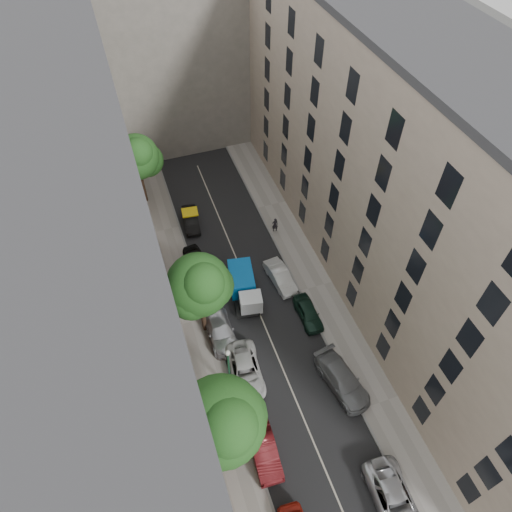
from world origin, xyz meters
name	(u,v)px	position (x,y,z in m)	size (l,w,h in m)	color
ground	(256,304)	(0.00, 0.00, 0.00)	(120.00, 120.00, 0.00)	#4C4C49
road_surface	(256,304)	(0.00, 0.00, 0.01)	(8.00, 44.00, 0.02)	black
sidewalk_left	(191,322)	(-5.50, 0.00, 0.07)	(3.00, 44.00, 0.15)	gray
sidewalk_right	(316,287)	(5.50, 0.00, 0.07)	(3.00, 44.00, 0.15)	gray
building_left	(88,259)	(-11.00, 0.00, 10.00)	(8.00, 44.00, 20.00)	#4E4B49
building_right	(399,184)	(11.00, 0.00, 10.00)	(8.00, 44.00, 20.00)	tan
building_endcap	(170,53)	(0.00, 28.00, 9.00)	(18.00, 12.00, 18.00)	gray
tarp_truck	(244,286)	(-0.60, 1.23, 1.22)	(2.68, 5.08, 2.22)	black
car_left_1	(263,447)	(-3.41, -11.40, 0.74)	(1.58, 4.52, 1.49)	#4F0F12
car_left_2	(245,371)	(-2.80, -5.80, 0.69)	(2.29, 4.97, 1.38)	silver
car_left_3	(220,329)	(-3.60, -1.75, 0.73)	(2.06, 5.06, 1.47)	#B6B7BB
car_left_4	(197,263)	(-3.60, 5.40, 0.71)	(1.68, 4.18, 1.42)	black
car_left_5	(191,220)	(-2.80, 11.00, 0.64)	(1.35, 3.86, 1.27)	black
car_right_0	(394,502)	(3.05, -17.00, 0.72)	(2.39, 5.19, 1.44)	silver
car_right_1	(342,380)	(3.57, -8.80, 0.74)	(2.08, 5.11, 1.48)	slate
car_right_2	(308,313)	(3.60, -2.60, 0.64)	(1.51, 3.74, 1.27)	black
car_right_3	(280,277)	(2.80, 1.60, 0.68)	(1.43, 4.10, 1.35)	silver
tree_near	(223,423)	(-5.74, -11.11, 6.13)	(5.42, 5.17, 8.94)	#382619
tree_mid	(200,287)	(-4.50, -1.11, 5.70)	(4.98, 4.66, 8.26)	#382619
tree_far	(138,159)	(-6.24, 15.70, 5.35)	(4.72, 4.36, 7.72)	#382619
lamp_post	(229,368)	(-4.20, -6.71, 3.69)	(0.36, 0.36, 5.65)	#195A35
pedestrian	(275,225)	(4.50, 7.43, 0.95)	(0.58, 0.38, 1.60)	black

